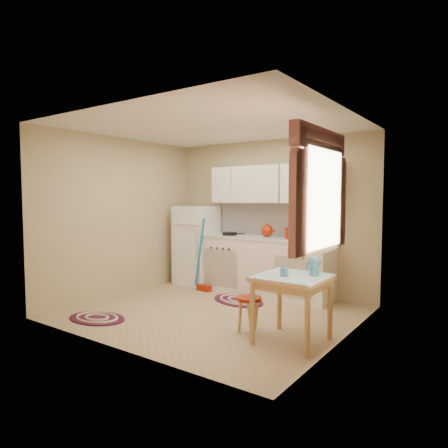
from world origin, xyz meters
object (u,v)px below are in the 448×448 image
Objects in this scene: fridge at (196,245)px; base_cabinets at (263,267)px; stool at (249,315)px; table at (292,309)px.

fridge is 1.36m from base_cabinets.
base_cabinets reaches higher than stool.
base_cabinets is at bearing 114.88° from stool.
stool is (-0.53, -0.03, -0.15)m from table.
base_cabinets is (1.34, 0.05, -0.26)m from fridge.
base_cabinets reaches higher than table.
fridge is at bearing 148.41° from table.
fridge is at bearing 142.04° from stool.
base_cabinets is 1.90m from stool.
table is (2.66, -1.63, -0.34)m from fridge.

